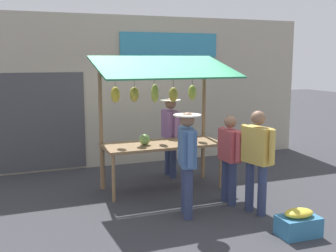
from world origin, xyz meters
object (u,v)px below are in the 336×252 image
market_stall (161,107)px  shopper_with_shopping_bag (230,154)px  vendor_with_sunhat (171,130)px  shopper_in_grey_tee (257,155)px  produce_crate_near (298,223)px  shopper_in_striped_shirt (187,156)px

market_stall → shopper_with_shopping_bag: bearing=122.4°
vendor_with_sunhat → shopper_in_grey_tee: bearing=9.4°
market_stall → produce_crate_near: 3.23m
market_stall → produce_crate_near: size_ratio=4.28×
market_stall → vendor_with_sunhat: market_stall is taller
market_stall → shopper_in_striped_shirt: market_stall is taller
market_stall → shopper_with_shopping_bag: 1.59m
shopper_in_grey_tee → market_stall: bearing=15.6°
market_stall → shopper_in_grey_tee: bearing=117.7°
shopper_with_shopping_bag → shopper_in_grey_tee: (-0.16, 0.57, 0.10)m
shopper_with_shopping_bag → shopper_in_grey_tee: size_ratio=0.92×
market_stall → shopper_in_grey_tee: size_ratio=1.52×
produce_crate_near → shopper_in_grey_tee: bearing=-86.4°
shopper_with_shopping_bag → shopper_in_grey_tee: bearing=-162.5°
vendor_with_sunhat → produce_crate_near: (-0.52, 3.47, -0.79)m
shopper_in_striped_shirt → shopper_in_grey_tee: bearing=-89.9°
market_stall → vendor_with_sunhat: (-0.48, -0.71, -0.58)m
market_stall → shopper_in_striped_shirt: (0.14, 1.49, -0.58)m
produce_crate_near → vendor_with_sunhat: bearing=-81.5°
vendor_with_sunhat → produce_crate_near: size_ratio=2.82×
market_stall → produce_crate_near: market_stall is taller
vendor_with_sunhat → shopper_with_shopping_bag: size_ratio=1.09×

